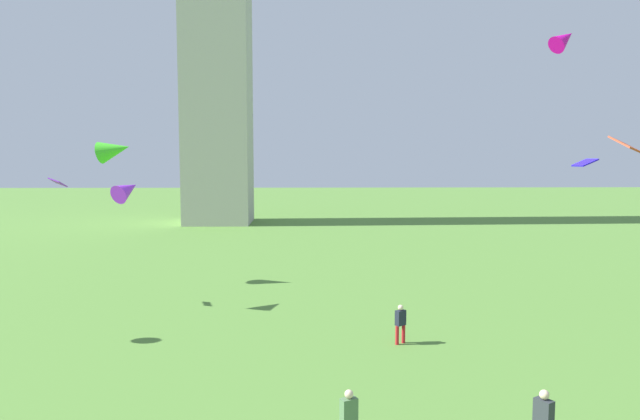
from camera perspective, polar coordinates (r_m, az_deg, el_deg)
The scene contains 9 objects.
person_0 at distance 24.48m, azimuth 7.59°, elevation -10.40°, with size 0.47×0.43×1.57m.
person_1 at distance 16.22m, azimuth 2.74°, elevation -18.86°, with size 0.48×0.40×1.61m.
person_2 at distance 16.81m, azimuth 20.31°, elevation -18.02°, with size 0.47×0.52×1.75m.
kite_flying_1 at distance 35.20m, azimuth 23.70°, elevation 4.11°, with size 0.92×1.36×0.44m.
kite_flying_2 at distance 28.28m, azimuth 22.02°, elevation 14.70°, with size 1.56×1.32×1.24m.
kite_flying_3 at distance 33.59m, azimuth 26.89°, elevation 5.47°, with size 1.38×1.82×0.96m.
kite_flying_4 at distance 35.88m, azimuth -18.78°, elevation 5.40°, with size 2.10×1.49×1.56m.
kite_flying_5 at distance 31.79m, azimuth -23.48°, elevation 2.40°, with size 0.67×0.97×0.52m.
kite_flying_7 at distance 30.12m, azimuth -17.70°, elevation 1.83°, with size 1.49×1.77×1.29m.
Camera 1 is at (-1.29, -3.87, 7.64)m, focal length 33.95 mm.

